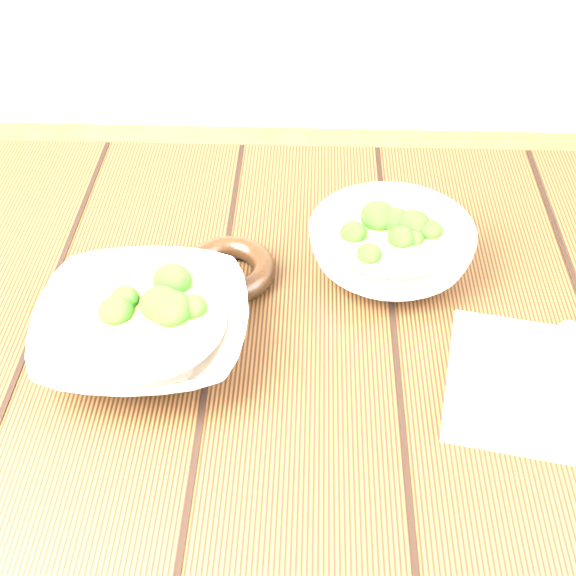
{
  "coord_description": "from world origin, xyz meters",
  "views": [
    {
      "loc": [
        0.09,
        -0.63,
        1.37
      ],
      "look_at": [
        0.06,
        0.02,
        0.8
      ],
      "focal_mm": 50.0,
      "sensor_mm": 36.0,
      "label": 1
    }
  ],
  "objects_px": {
    "soup_bowl_back": "(391,247)",
    "napkin": "(556,389)",
    "trivet": "(228,269)",
    "soup_bowl_front": "(143,329)",
    "table": "(236,405)"
  },
  "relations": [
    {
      "from": "soup_bowl_front",
      "to": "napkin",
      "type": "relative_size",
      "value": 1.06
    },
    {
      "from": "trivet",
      "to": "napkin",
      "type": "height_order",
      "value": "trivet"
    },
    {
      "from": "soup_bowl_front",
      "to": "trivet",
      "type": "distance_m",
      "value": 0.14
    },
    {
      "from": "table",
      "to": "soup_bowl_front",
      "type": "height_order",
      "value": "soup_bowl_front"
    },
    {
      "from": "soup_bowl_back",
      "to": "table",
      "type": "bearing_deg",
      "value": -146.34
    },
    {
      "from": "table",
      "to": "soup_bowl_back",
      "type": "distance_m",
      "value": 0.26
    },
    {
      "from": "table",
      "to": "napkin",
      "type": "bearing_deg",
      "value": -12.16
    },
    {
      "from": "soup_bowl_front",
      "to": "trivet",
      "type": "bearing_deg",
      "value": 56.82
    },
    {
      "from": "soup_bowl_back",
      "to": "trivet",
      "type": "height_order",
      "value": "soup_bowl_back"
    },
    {
      "from": "trivet",
      "to": "soup_bowl_front",
      "type": "bearing_deg",
      "value": -123.18
    },
    {
      "from": "soup_bowl_back",
      "to": "napkin",
      "type": "xyz_separation_m",
      "value": [
        0.16,
        -0.19,
        -0.03
      ]
    },
    {
      "from": "table",
      "to": "soup_bowl_front",
      "type": "distance_m",
      "value": 0.18
    },
    {
      "from": "soup_bowl_front",
      "to": "napkin",
      "type": "height_order",
      "value": "soup_bowl_front"
    },
    {
      "from": "soup_bowl_front",
      "to": "soup_bowl_back",
      "type": "height_order",
      "value": "soup_bowl_back"
    },
    {
      "from": "soup_bowl_back",
      "to": "napkin",
      "type": "distance_m",
      "value": 0.25
    }
  ]
}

